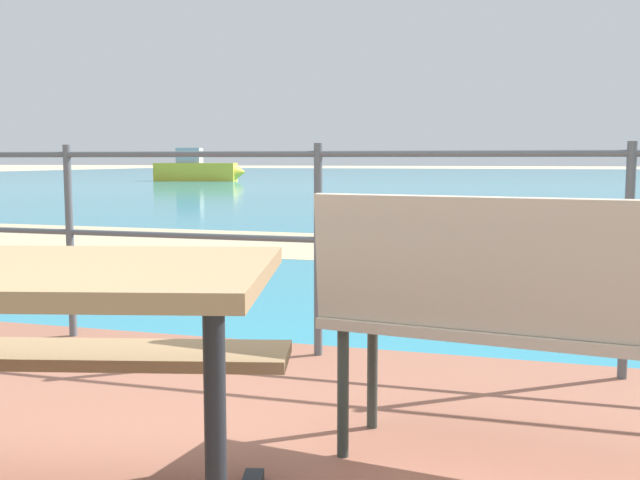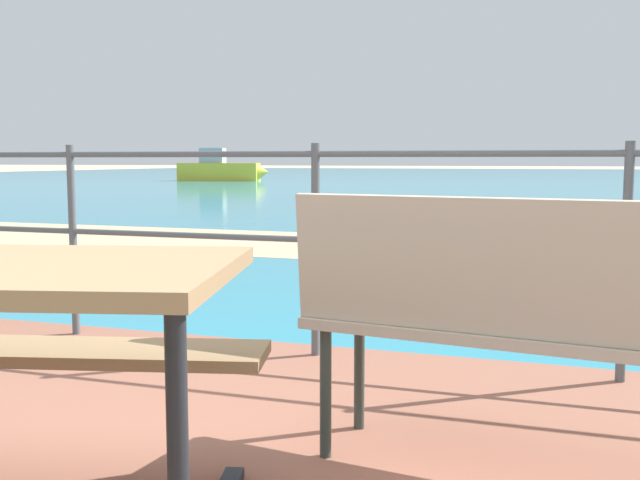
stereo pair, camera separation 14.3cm
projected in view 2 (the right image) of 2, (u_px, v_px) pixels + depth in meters
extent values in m
cube|color=teal|center=(541.00, 180.00, 39.33)|extent=(90.00, 90.00, 0.01)
cube|color=tan|center=(455.00, 250.00, 8.72)|extent=(54.03, 3.49, 0.01)
cylinder|color=#1E2328|center=(178.00, 439.00, 1.67)|extent=(0.06, 0.06, 0.76)
cube|color=tan|center=(554.00, 335.00, 2.31)|extent=(1.64, 0.59, 0.04)
cube|color=tan|center=(548.00, 271.00, 2.12)|extent=(1.60, 0.27, 0.42)
cylinder|color=#2D3833|center=(359.00, 368.00, 2.78)|extent=(0.04, 0.04, 0.47)
cylinder|color=#2D3833|center=(326.00, 390.00, 2.51)|extent=(0.04, 0.04, 0.47)
cylinder|color=#4C5156|center=(73.00, 241.00, 4.25)|extent=(0.04, 0.04, 1.10)
cylinder|color=#4C5156|center=(315.00, 251.00, 3.79)|extent=(0.04, 0.04, 1.10)
cylinder|color=#4C5156|center=(625.00, 263.00, 3.33)|extent=(0.04, 0.04, 1.10)
cylinder|color=#4C5156|center=(315.00, 154.00, 3.74)|extent=(5.90, 0.03, 0.03)
cylinder|color=#4C5156|center=(315.00, 240.00, 3.78)|extent=(5.90, 0.03, 0.03)
cube|color=yellow|center=(219.00, 172.00, 36.72)|extent=(4.13, 1.81, 0.88)
cube|color=#A5A8AD|center=(213.00, 156.00, 36.67)|extent=(1.31, 1.03, 0.74)
cone|color=yellow|center=(263.00, 172.00, 36.44)|extent=(0.65, 0.88, 0.80)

